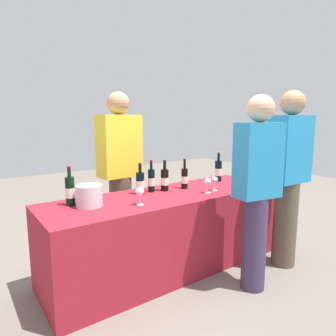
% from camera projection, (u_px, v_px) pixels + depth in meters
% --- Properties ---
extents(ground_plane, '(12.00, 12.00, 0.00)m').
position_uv_depth(ground_plane, '(168.00, 267.00, 2.99)').
color(ground_plane, slate).
extents(tasting_table, '(2.37, 0.74, 0.75)m').
position_uv_depth(tasting_table, '(168.00, 231.00, 2.93)').
color(tasting_table, maroon).
rests_on(tasting_table, ground_plane).
extents(wine_bottle_0, '(0.08, 0.08, 0.33)m').
position_uv_depth(wine_bottle_0, '(70.00, 191.00, 2.47)').
color(wine_bottle_0, black).
rests_on(wine_bottle_0, tasting_table).
extents(wine_bottle_1, '(0.08, 0.08, 0.30)m').
position_uv_depth(wine_bottle_1, '(140.00, 183.00, 2.85)').
color(wine_bottle_1, black).
rests_on(wine_bottle_1, tasting_table).
extents(wine_bottle_2, '(0.07, 0.07, 0.31)m').
position_uv_depth(wine_bottle_2, '(151.00, 180.00, 2.94)').
color(wine_bottle_2, black).
rests_on(wine_bottle_2, tasting_table).
extents(wine_bottle_3, '(0.08, 0.08, 0.31)m').
position_uv_depth(wine_bottle_3, '(165.00, 180.00, 2.98)').
color(wine_bottle_3, black).
rests_on(wine_bottle_3, tasting_table).
extents(wine_bottle_4, '(0.07, 0.07, 0.31)m').
position_uv_depth(wine_bottle_4, '(184.00, 178.00, 3.08)').
color(wine_bottle_4, black).
rests_on(wine_bottle_4, tasting_table).
extents(wine_bottle_5, '(0.08, 0.08, 0.34)m').
position_uv_depth(wine_bottle_5, '(218.00, 170.00, 3.45)').
color(wine_bottle_5, black).
rests_on(wine_bottle_5, tasting_table).
extents(wine_glass_0, '(0.07, 0.07, 0.15)m').
position_uv_depth(wine_glass_0, '(140.00, 192.00, 2.48)').
color(wine_glass_0, silver).
rests_on(wine_glass_0, tasting_table).
extents(wine_glass_1, '(0.07, 0.07, 0.14)m').
position_uv_depth(wine_glass_1, '(208.00, 182.00, 2.89)').
color(wine_glass_1, silver).
rests_on(wine_glass_1, tasting_table).
extents(wine_glass_2, '(0.06, 0.06, 0.14)m').
position_uv_depth(wine_glass_2, '(215.00, 180.00, 2.98)').
color(wine_glass_2, silver).
rests_on(wine_glass_2, tasting_table).
extents(ice_bucket, '(0.21, 0.21, 0.18)m').
position_uv_depth(ice_bucket, '(89.00, 196.00, 2.45)').
color(ice_bucket, silver).
rests_on(ice_bucket, tasting_table).
extents(server_pouring, '(0.45, 0.27, 1.73)m').
position_uv_depth(server_pouring, '(120.00, 169.00, 3.17)').
color(server_pouring, brown).
rests_on(server_pouring, ground_plane).
extents(guest_0, '(0.40, 0.27, 1.65)m').
position_uv_depth(guest_0, '(257.00, 186.00, 2.49)').
color(guest_0, '#3F3351').
rests_on(guest_0, ground_plane).
extents(guest_1, '(0.42, 0.25, 1.72)m').
position_uv_depth(guest_1, '(288.00, 173.00, 2.91)').
color(guest_1, brown).
rests_on(guest_1, ground_plane).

